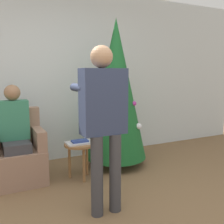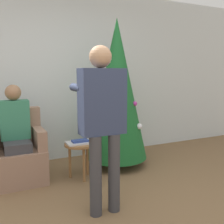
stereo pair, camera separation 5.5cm
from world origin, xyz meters
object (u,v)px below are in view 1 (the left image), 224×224
(person_seated, at_px, (15,130))
(person_standing, at_px, (104,114))
(side_stool, at_px, (80,149))
(christmas_tree, at_px, (116,90))
(armchair, at_px, (16,155))

(person_seated, xyz_separation_m, person_standing, (0.71, -1.14, 0.31))
(person_seated, height_order, side_stool, person_seated)
(side_stool, bearing_deg, person_standing, -93.79)
(side_stool, bearing_deg, christmas_tree, 21.28)
(armchair, height_order, person_standing, person_standing)
(person_seated, height_order, person_standing, person_standing)
(person_standing, bearing_deg, person_seated, 121.77)
(armchair, relative_size, side_stool, 1.95)
(person_seated, xyz_separation_m, side_stool, (0.77, -0.26, -0.28))
(person_seated, relative_size, person_standing, 0.75)
(christmas_tree, xyz_separation_m, person_seated, (-1.43, -0.00, -0.46))
(armchair, distance_m, person_seated, 0.34)
(armchair, height_order, person_seated, person_seated)
(armchair, xyz_separation_m, side_stool, (0.77, -0.28, 0.06))
(person_seated, bearing_deg, side_stool, -18.58)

